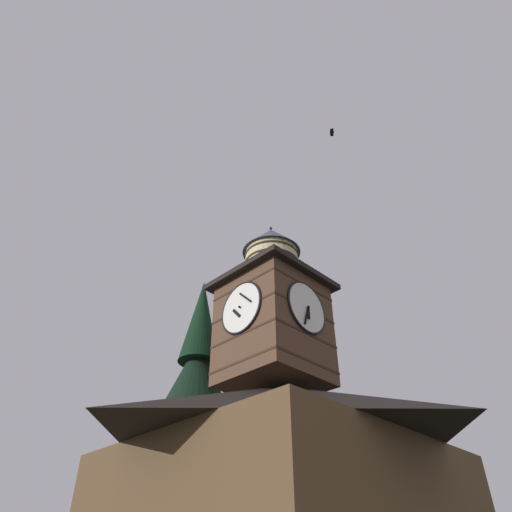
{
  "coord_description": "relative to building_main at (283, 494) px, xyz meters",
  "views": [
    {
      "loc": [
        12.94,
        10.17,
        1.28
      ],
      "look_at": [
        -0.14,
        -3.03,
        14.58
      ],
      "focal_mm": 33.19,
      "sensor_mm": 36.0,
      "label": 1
    }
  ],
  "objects": [
    {
      "name": "pine_tree_behind",
      "position": [
        -0.49,
        -6.16,
        2.3
      ],
      "size": [
        7.12,
        7.12,
        16.09
      ],
      "color": "#473323",
      "rests_on": "ground_plane"
    },
    {
      "name": "clock_tower",
      "position": [
        0.11,
        -0.18,
        7.43
      ],
      "size": [
        4.49,
        4.49,
        8.36
      ],
      "color": "brown",
      "rests_on": "building_main"
    },
    {
      "name": "pine_tree_aside",
      "position": [
        -7.9,
        -4.66,
        2.71
      ],
      "size": [
        5.04,
        5.04,
        16.97
      ],
      "color": "#473323",
      "rests_on": "ground_plane"
    },
    {
      "name": "moon",
      "position": [
        -14.05,
        -38.06,
        9.38
      ],
      "size": [
        1.72,
        1.72,
        1.72
      ],
      "color": "silver"
    },
    {
      "name": "building_main",
      "position": [
        0.0,
        0.0,
        0.0
      ],
      "size": [
        11.26,
        10.96,
        8.1
      ],
      "color": "brown",
      "rests_on": "ground_plane"
    },
    {
      "name": "flying_bird_high",
      "position": [
        -1.52,
        3.13,
        18.1
      ],
      "size": [
        0.52,
        0.46,
        0.15
      ],
      "color": "black"
    }
  ]
}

